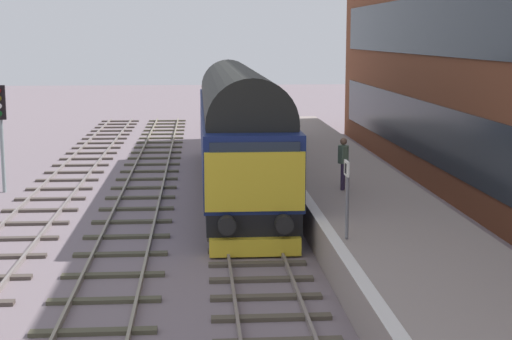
% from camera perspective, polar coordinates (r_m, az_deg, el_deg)
% --- Properties ---
extents(ground_plane, '(140.00, 140.00, 0.00)m').
position_cam_1_polar(ground_plane, '(26.01, -0.87, -3.23)').
color(ground_plane, slate).
rests_on(ground_plane, ground).
extents(track_main, '(2.50, 60.00, 0.15)m').
position_cam_1_polar(track_main, '(26.00, -0.87, -3.12)').
color(track_main, slate).
rests_on(track_main, ground).
extents(track_adjacent_west, '(2.50, 60.00, 0.15)m').
position_cam_1_polar(track_adjacent_west, '(26.04, -8.76, -3.20)').
color(track_adjacent_west, gray).
rests_on(track_adjacent_west, ground).
extents(track_adjacent_far_west, '(2.50, 60.00, 0.15)m').
position_cam_1_polar(track_adjacent_far_west, '(26.49, -15.68, -3.23)').
color(track_adjacent_far_west, gray).
rests_on(track_adjacent_far_west, ground).
extents(station_platform, '(4.00, 44.00, 1.01)m').
position_cam_1_polar(station_platform, '(26.35, 6.97, -2.02)').
color(station_platform, gray).
rests_on(station_platform, ground).
extents(diesel_locomotive, '(2.74, 18.98, 4.68)m').
position_cam_1_polar(diesel_locomotive, '(29.81, -1.36, 3.26)').
color(diesel_locomotive, black).
rests_on(diesel_locomotive, ground).
extents(signal_post_mid, '(0.44, 0.22, 4.01)m').
position_cam_1_polar(signal_post_mid, '(30.76, -17.91, 3.27)').
color(signal_post_mid, gray).
rests_on(signal_post_mid, ground).
extents(platform_number_sign, '(0.10, 0.44, 1.88)m').
position_cam_1_polar(platform_number_sign, '(18.83, 6.57, -1.24)').
color(platform_number_sign, slate).
rests_on(platform_number_sign, station_platform).
extents(waiting_passenger, '(0.42, 0.49, 1.64)m').
position_cam_1_polar(waiting_passenger, '(24.97, 6.30, 0.82)').
color(waiting_passenger, '#302540').
rests_on(waiting_passenger, station_platform).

